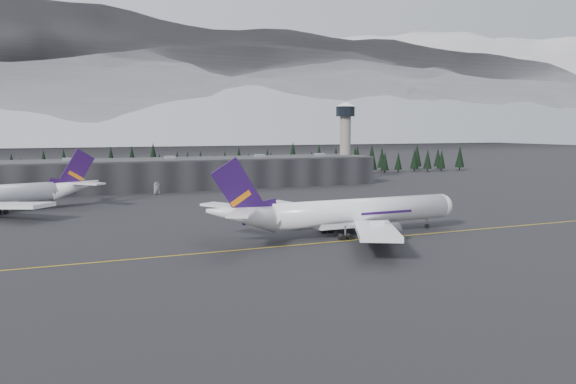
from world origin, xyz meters
name	(u,v)px	position (x,y,z in m)	size (l,w,h in m)	color
ground	(322,241)	(0.00, 0.00, 0.00)	(1400.00, 1400.00, 0.00)	black
taxiline	(326,242)	(0.00, -2.00, 0.01)	(400.00, 0.40, 0.02)	gold
terminal	(194,173)	(0.00, 125.00, 6.30)	(160.00, 30.00, 12.60)	black
control_tower	(345,132)	(75.00, 128.00, 23.41)	(10.00, 10.00, 37.70)	gray
treeline	(176,165)	(0.00, 162.00, 7.50)	(360.00, 20.00, 15.00)	black
mountain_ridge	(85,142)	(0.00, 1000.00, 0.00)	(4400.00, 900.00, 420.00)	white
jet_main	(341,213)	(6.76, 3.83, 5.39)	(65.00, 60.00, 19.11)	white
gse_vehicle_a	(157,193)	(-19.12, 105.64, 0.67)	(2.22, 4.81, 1.34)	silver
gse_vehicle_b	(230,191)	(8.57, 100.04, 0.79)	(1.87, 4.64, 1.58)	silver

